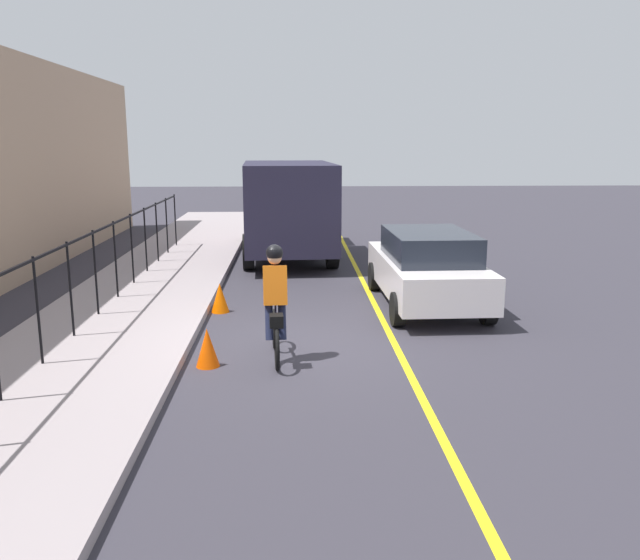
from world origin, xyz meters
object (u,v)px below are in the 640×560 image
patrol_sedan (427,267)px  traffic_cone_near (220,298)px  traffic_cone_far (207,347)px  box_truck_background (287,205)px  cyclist_lead (275,304)px

patrol_sedan → traffic_cone_near: patrol_sedan is taller
traffic_cone_near → traffic_cone_far: size_ratio=0.99×
patrol_sedan → box_truck_background: bearing=24.8°
traffic_cone_near → traffic_cone_far: 3.22m
box_truck_background → traffic_cone_far: box_truck_background is taller
patrol_sedan → box_truck_background: box_truck_background is taller
patrol_sedan → box_truck_background: size_ratio=0.65×
cyclist_lead → patrol_sedan: bearing=-46.2°
cyclist_lead → traffic_cone_far: 1.22m
cyclist_lead → patrol_sedan: (3.29, -3.02, -0.09)m
traffic_cone_far → box_truck_background: bearing=-6.8°
box_truck_background → patrol_sedan: bearing=-157.1°
patrol_sedan → cyclist_lead: bearing=136.3°
cyclist_lead → traffic_cone_near: bearing=18.2°
traffic_cone_far → patrol_sedan: bearing=-48.9°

